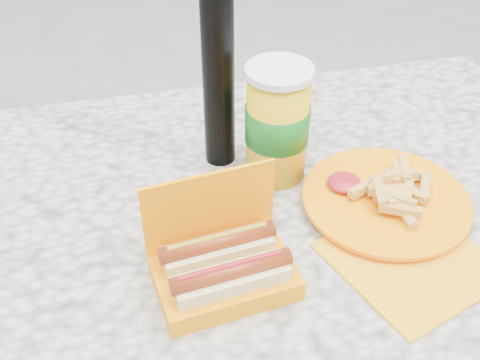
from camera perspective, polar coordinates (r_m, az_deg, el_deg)
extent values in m
cube|color=beige|center=(0.93, 0.16, -4.93)|extent=(1.20, 0.80, 0.05)
cylinder|color=black|center=(1.54, 15.98, -4.23)|extent=(0.07, 0.07, 0.70)
cube|color=#FF8A00|center=(0.81, -1.44, -9.27)|extent=(0.19, 0.14, 0.03)
cube|color=#FF8A00|center=(0.79, -2.90, -2.71)|extent=(0.18, 0.03, 0.12)
cube|color=#FAEA94|center=(0.78, -0.81, -9.77)|extent=(0.15, 0.06, 0.04)
cylinder|color=#9C4215|center=(0.76, -0.82, -8.66)|extent=(0.16, 0.04, 0.02)
cylinder|color=maroon|center=(0.75, -0.83, -8.10)|extent=(0.14, 0.02, 0.01)
cube|color=#FAEA94|center=(0.81, -2.09, -7.05)|extent=(0.15, 0.06, 0.04)
cylinder|color=#9C4215|center=(0.79, -2.13, -5.92)|extent=(0.16, 0.04, 0.02)
cylinder|color=#AE8E1C|center=(0.79, -2.14, -5.37)|extent=(0.14, 0.02, 0.01)
cube|color=orange|center=(0.88, 15.87, -7.32)|extent=(0.26, 0.26, 0.00)
cylinder|color=#FF8A00|center=(0.95, 13.63, -1.96)|extent=(0.25, 0.25, 0.01)
cylinder|color=#FF8A00|center=(0.95, 13.67, -1.75)|extent=(0.26, 0.26, 0.01)
cube|color=gold|center=(0.91, 15.32, -3.00)|extent=(0.02, 0.06, 0.02)
cube|color=gold|center=(0.94, 15.61, -1.28)|extent=(0.04, 0.06, 0.01)
cube|color=gold|center=(0.90, 14.95, -2.73)|extent=(0.06, 0.04, 0.01)
cube|color=gold|center=(0.92, 13.39, -1.17)|extent=(0.02, 0.06, 0.01)
cube|color=gold|center=(0.95, 14.73, 0.29)|extent=(0.06, 0.02, 0.02)
cube|color=gold|center=(0.94, 11.75, -0.69)|extent=(0.06, 0.04, 0.02)
cube|color=gold|center=(0.91, 14.51, -1.77)|extent=(0.06, 0.05, 0.02)
cube|color=gold|center=(0.96, 17.13, -0.74)|extent=(0.04, 0.06, 0.01)
cube|color=gold|center=(0.93, 13.91, -1.04)|extent=(0.06, 0.03, 0.01)
cube|color=gold|center=(0.98, 15.37, 0.46)|extent=(0.06, 0.03, 0.02)
cube|color=gold|center=(0.95, 14.09, -0.78)|extent=(0.06, 0.04, 0.01)
cube|color=gold|center=(0.95, 15.78, -1.01)|extent=(0.04, 0.06, 0.02)
cube|color=gold|center=(0.95, 14.08, -0.89)|extent=(0.06, 0.03, 0.01)
cube|color=gold|center=(0.97, 14.74, 0.78)|extent=(0.05, 0.06, 0.02)
cube|color=gold|center=(0.92, 13.15, -1.07)|extent=(0.03, 0.06, 0.02)
cube|color=gold|center=(0.93, 14.08, -1.11)|extent=(0.06, 0.05, 0.02)
cube|color=gold|center=(0.97, 15.28, 1.10)|extent=(0.03, 0.06, 0.01)
ellipsoid|color=maroon|center=(0.95, 9.87, -0.22)|extent=(0.05, 0.05, 0.02)
cube|color=red|center=(0.95, 14.03, -0.25)|extent=(0.09, 0.08, 0.00)
cylinder|color=#E2B10E|center=(0.94, 3.54, 5.09)|extent=(0.10, 0.10, 0.18)
cylinder|color=#115D17|center=(0.94, 3.55, 5.37)|extent=(0.10, 0.10, 0.06)
cylinder|color=white|center=(0.89, 3.78, 10.24)|extent=(0.10, 0.10, 0.01)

